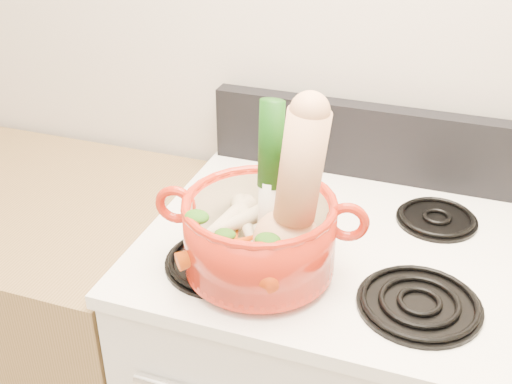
% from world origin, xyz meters
% --- Properties ---
extents(wall_back, '(3.50, 0.02, 2.60)m').
position_xyz_m(wall_back, '(0.00, 1.75, 1.30)').
color(wall_back, beige).
rests_on(wall_back, floor).
extents(cooktop, '(0.78, 0.67, 0.03)m').
position_xyz_m(cooktop, '(0.00, 1.40, 0.93)').
color(cooktop, white).
rests_on(cooktop, stove_body).
extents(control_backsplash, '(0.76, 0.05, 0.18)m').
position_xyz_m(control_backsplash, '(0.00, 1.70, 1.04)').
color(control_backsplash, black).
rests_on(control_backsplash, cooktop).
extents(burner_front_left, '(0.22, 0.22, 0.02)m').
position_xyz_m(burner_front_left, '(-0.19, 1.24, 0.96)').
color(burner_front_left, black).
rests_on(burner_front_left, cooktop).
extents(burner_front_right, '(0.22, 0.22, 0.02)m').
position_xyz_m(burner_front_right, '(0.19, 1.24, 0.96)').
color(burner_front_right, black).
rests_on(burner_front_right, cooktop).
extents(burner_back_left, '(0.17, 0.17, 0.02)m').
position_xyz_m(burner_back_left, '(-0.19, 1.54, 0.96)').
color(burner_back_left, black).
rests_on(burner_back_left, cooktop).
extents(burner_back_right, '(0.17, 0.17, 0.02)m').
position_xyz_m(burner_back_right, '(0.19, 1.54, 0.96)').
color(burner_back_right, black).
rests_on(burner_back_right, cooktop).
extents(dutch_oven, '(0.32, 0.32, 0.14)m').
position_xyz_m(dutch_oven, '(-0.11, 1.24, 1.04)').
color(dutch_oven, '#B4210F').
rests_on(dutch_oven, burner_front_left).
extents(pot_handle_left, '(0.08, 0.03, 0.08)m').
position_xyz_m(pot_handle_left, '(-0.27, 1.22, 1.09)').
color(pot_handle_left, '#B4210F').
rests_on(pot_handle_left, dutch_oven).
extents(pot_handle_right, '(0.08, 0.03, 0.08)m').
position_xyz_m(pot_handle_right, '(0.05, 1.26, 1.09)').
color(pot_handle_right, '#B4210F').
rests_on(pot_handle_right, dutch_oven).
extents(squash, '(0.18, 0.16, 0.32)m').
position_xyz_m(squash, '(-0.05, 1.22, 1.15)').
color(squash, tan).
rests_on(squash, dutch_oven).
extents(leek, '(0.05, 0.07, 0.30)m').
position_xyz_m(leek, '(-0.11, 1.27, 1.15)').
color(leek, silver).
rests_on(leek, dutch_oven).
extents(ginger, '(0.09, 0.08, 0.04)m').
position_xyz_m(ginger, '(-0.08, 1.31, 1.02)').
color(ginger, tan).
rests_on(ginger, dutch_oven).
extents(parsnip_0, '(0.05, 0.21, 0.06)m').
position_xyz_m(parsnip_0, '(-0.17, 1.26, 1.02)').
color(parsnip_0, beige).
rests_on(parsnip_0, dutch_oven).
extents(parsnip_1, '(0.11, 0.21, 0.06)m').
position_xyz_m(parsnip_1, '(-0.20, 1.25, 1.03)').
color(parsnip_1, beige).
rests_on(parsnip_1, dutch_oven).
extents(parsnip_2, '(0.14, 0.18, 0.06)m').
position_xyz_m(parsnip_2, '(-0.15, 1.28, 1.03)').
color(parsnip_2, beige).
rests_on(parsnip_2, dutch_oven).
extents(parsnip_3, '(0.14, 0.15, 0.05)m').
position_xyz_m(parsnip_3, '(-0.19, 1.25, 1.04)').
color(parsnip_3, beige).
rests_on(parsnip_3, dutch_oven).
extents(carrot_0, '(0.06, 0.15, 0.04)m').
position_xyz_m(carrot_0, '(-0.15, 1.19, 1.01)').
color(carrot_0, '#D04E0A').
rests_on(carrot_0, dutch_oven).
extents(carrot_1, '(0.14, 0.14, 0.05)m').
position_xyz_m(carrot_1, '(-0.17, 1.19, 1.02)').
color(carrot_1, '#C13F09').
rests_on(carrot_1, dutch_oven).
extents(carrot_2, '(0.09, 0.19, 0.05)m').
position_xyz_m(carrot_2, '(-0.08, 1.20, 1.03)').
color(carrot_2, '#DB3D0A').
rests_on(carrot_2, dutch_oven).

